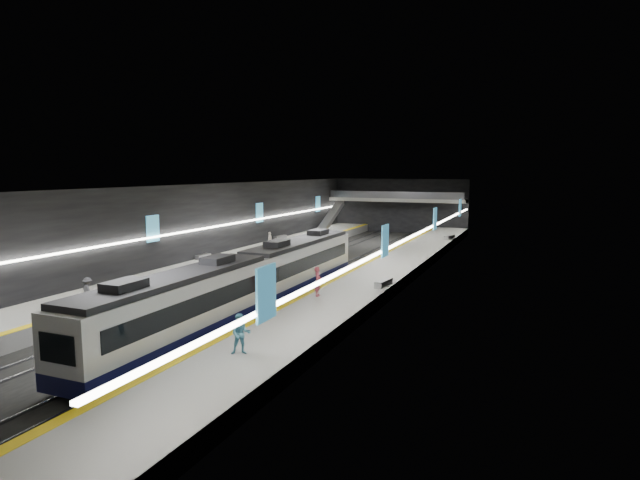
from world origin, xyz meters
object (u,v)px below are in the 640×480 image
at_px(passenger_right_b, 241,334).
at_px(passenger_left_b, 88,291).
at_px(bench_right_far, 449,237).
at_px(passenger_left_a, 270,241).
at_px(bench_left_near, 203,257).
at_px(bench_right_near, 384,283).
at_px(passenger_right_a, 318,282).
at_px(escalator, 331,216).
at_px(bench_left_far, 280,238).
at_px(train, 251,280).

relative_size(passenger_right_b, passenger_left_b, 1.14).
bearing_deg(bench_right_far, passenger_left_a, -123.37).
height_order(passenger_left_a, passenger_left_b, passenger_left_a).
bearing_deg(bench_left_near, bench_right_near, -9.24).
bearing_deg(passenger_right_b, passenger_right_a, 65.59).
bearing_deg(bench_right_far, bench_right_near, -77.07).
xyz_separation_m(escalator, bench_left_far, (-1.71, -12.29, -1.66)).
xyz_separation_m(escalator, passenger_left_b, (1.31, -44.63, -1.08)).
distance_m(escalator, passenger_right_a, 39.72).
bearing_deg(bench_right_near, bench_left_far, 140.61).
bearing_deg(passenger_left_b, bench_left_near, -60.15).
relative_size(train, bench_left_near, 17.25).
xyz_separation_m(passenger_right_b, passenger_left_a, (-14.21, 29.40, -0.03)).
xyz_separation_m(escalator, bench_right_near, (17.00, -32.74, -1.65)).
xyz_separation_m(train, bench_right_near, (7.00, 6.75, -0.95)).
xyz_separation_m(bench_left_near, bench_right_near, (19.00, -5.07, 0.03)).
bearing_deg(escalator, bench_left_near, -94.13).
height_order(escalator, passenger_left_a, escalator).
height_order(passenger_right_a, passenger_left_a, passenger_right_a).
distance_m(bench_left_far, passenger_right_b, 40.30).
distance_m(escalator, passenger_left_a, 19.61).
height_order(escalator, bench_left_far, escalator).
xyz_separation_m(bench_right_far, passenger_right_a, (-3.21, -33.18, 0.73)).
bearing_deg(escalator, train, -75.79).
bearing_deg(passenger_left_b, bench_right_far, -92.33).
xyz_separation_m(bench_left_far, passenger_right_a, (15.50, -24.95, 0.74)).
bearing_deg(passenger_left_a, bench_left_far, -169.35).
xyz_separation_m(escalator, bench_right_far, (17.00, -4.06, -1.65)).
distance_m(train, passenger_left_b, 10.11).
bearing_deg(passenger_right_a, passenger_left_b, 111.24).
relative_size(bench_left_near, bench_right_far, 0.86).
xyz_separation_m(bench_right_near, passenger_right_a, (-3.21, -4.50, 0.73)).
distance_m(bench_right_far, passenger_right_a, 33.34).
bearing_deg(escalator, passenger_left_a, -87.74).
height_order(train, passenger_right_b, train).
relative_size(train, escalator, 3.76).
relative_size(bench_left_far, passenger_right_b, 1.05).
bearing_deg(passenger_left_b, passenger_left_a, -69.96).
bearing_deg(bench_right_far, escalator, 179.49).
bearing_deg(passenger_left_b, train, -130.57).
xyz_separation_m(passenger_right_a, passenger_right_b, (1.19, -11.73, -0.04)).
bearing_deg(passenger_right_a, bench_left_near, 49.39).
distance_m(train, bench_right_near, 9.77).
relative_size(train, bench_right_far, 14.81).
relative_size(escalator, bench_right_far, 3.94).
distance_m(escalator, bench_right_far, 17.56).
bearing_deg(train, passenger_right_a, 30.67).
height_order(bench_right_far, passenger_right_b, passenger_right_b).
bearing_deg(train, bench_right_far, 78.82).
bearing_deg(passenger_right_b, bench_left_far, 84.25).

